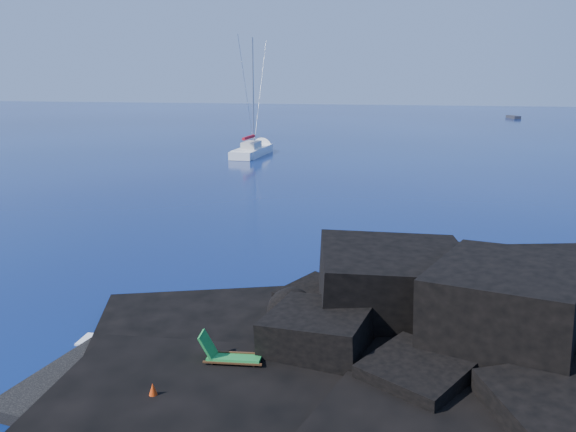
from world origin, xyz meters
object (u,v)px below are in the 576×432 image
(sailboat, at_px, (253,155))
(marker_cone, at_px, (153,394))
(distant_boat_a, at_px, (513,118))
(deck_chair, at_px, (234,351))
(sunbather, at_px, (191,407))

(sailboat, bearing_deg, marker_cone, -75.56)
(marker_cone, relative_size, distant_boat_a, 0.12)
(deck_chair, distance_m, sunbather, 2.43)
(sunbather, height_order, marker_cone, marker_cone)
(marker_cone, xyz_separation_m, distant_boat_a, (25.85, 131.13, -0.66))
(sailboat, xyz_separation_m, deck_chair, (15.08, -49.60, 0.96))
(sunbather, bearing_deg, marker_cone, 142.28)
(sailboat, distance_m, deck_chair, 51.86)
(marker_cone, distance_m, distant_boat_a, 133.65)
(deck_chair, xyz_separation_m, distant_boat_a, (24.39, 128.89, -0.96))
(distant_boat_a, bearing_deg, sunbather, -116.86)
(deck_chair, xyz_separation_m, sunbather, (-0.36, -2.36, -0.45))
(sailboat, distance_m, sunbather, 54.01)
(sailboat, xyz_separation_m, distant_boat_a, (39.47, 79.28, 0.00))
(distant_boat_a, bearing_deg, deck_chair, -116.90)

